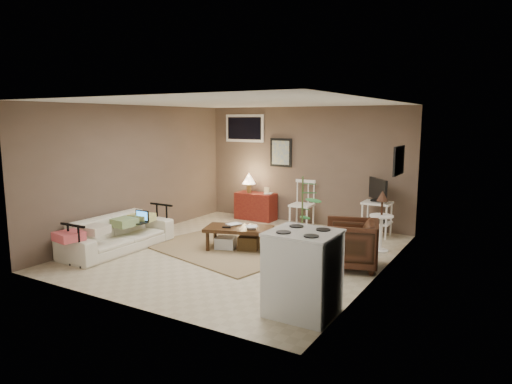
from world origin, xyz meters
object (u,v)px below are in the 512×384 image
Objects in this scene: red_console at (255,204)px; tv_stand at (377,206)px; spindle_chair at (302,205)px; coffee_table at (238,237)px; sofa at (118,228)px; stove at (303,273)px; potted_plant at (302,228)px; armchair at (351,242)px; side_table at (382,214)px.

tv_stand is (2.67, -0.10, 0.22)m from red_console.
red_console is 1.08× the size of spindle_chair.
coffee_table is 2.10m from spindle_chair.
sofa is 3.26m from red_console.
red_console is 1.05× the size of stove.
sofa is 2.05× the size of spindle_chair.
potted_plant is 0.88m from stove.
coffee_table is 2.63m from stove.
tv_stand is 3.07m from potted_plant.
armchair is 1.82m from stove.
tv_stand reaches higher than side_table.
armchair is (1.88, 0.09, 0.16)m from coffee_table.
side_table is (2.04, 1.12, 0.39)m from coffee_table.
stove is at bearing -86.12° from tv_stand.
red_console is 4.88m from stove.
sofa is 1.78× the size of tv_stand.
stove is (0.26, -3.80, -0.10)m from tv_stand.
tv_stand reaches higher than stove.
red_console is at bearing -142.27° from armchair.
tv_stand is (1.51, -0.01, 0.13)m from spindle_chair.
armchair is at bearing -84.75° from tv_stand.
potted_plant reaches higher than stove.
tv_stand is 1.07× the size of side_table.
red_console reaches higher than sofa.
red_console is 0.93× the size of tv_stand.
side_table is 1.30× the size of armchair.
red_console is at bearing 160.81° from side_table.
red_console is 4.10m from potted_plant.
tv_stand is at bearing -2.15° from red_console.
sofa is at bearing -179.79° from potted_plant.
coffee_table is at bearing -103.46° from armchair.
sofa is 2.47× the size of armchair.
spindle_chair is at bearing 179.63° from tv_stand.
sofa reaches higher than coffee_table.
spindle_chair is 4.20m from stove.
armchair is (2.85, -2.09, 0.04)m from red_console.
tv_stand reaches higher than armchair.
potted_plant reaches higher than tv_stand.
spindle_chair is (0.19, 2.08, 0.21)m from coffee_table.
potted_plant is at bearing -91.86° from tv_stand.
armchair is 1.18m from potted_plant.
stove reaches higher than armchair.
tv_stand is at bearing -0.37° from spindle_chair.
potted_plant is (-0.28, -1.08, 0.39)m from armchair.
potted_plant is (1.41, -3.07, 0.34)m from spindle_chair.
coffee_table is 2.00m from sofa.
armchair is at bearing 75.36° from potted_plant.
red_console is at bearing 177.85° from tv_stand.
tv_stand reaches higher than coffee_table.
coffee_table is at bearing -151.16° from side_table.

